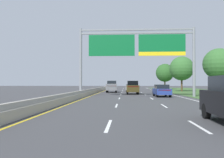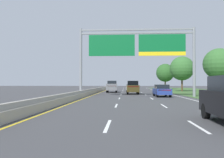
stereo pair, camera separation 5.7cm
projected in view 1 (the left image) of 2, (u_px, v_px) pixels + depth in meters
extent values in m
plane|color=#3D3D3F|center=(134.00, 95.00, 34.56)|extent=(220.00, 220.00, 0.00)
cube|color=white|center=(109.00, 125.00, 10.20)|extent=(0.14, 3.00, 0.01)
cube|color=white|center=(117.00, 106.00, 19.19)|extent=(0.14, 3.00, 0.01)
cube|color=white|center=(119.00, 98.00, 28.17)|extent=(0.14, 3.00, 0.01)
cube|color=white|center=(121.00, 95.00, 37.16)|extent=(0.14, 3.00, 0.01)
cube|color=white|center=(122.00, 92.00, 46.14)|extent=(0.14, 3.00, 0.01)
cube|color=white|center=(122.00, 91.00, 55.13)|extent=(0.14, 3.00, 0.01)
cube|color=white|center=(123.00, 90.00, 64.11)|extent=(0.14, 3.00, 0.01)
cube|color=white|center=(123.00, 89.00, 73.10)|extent=(0.14, 3.00, 0.01)
cube|color=white|center=(123.00, 88.00, 82.08)|extent=(0.14, 3.00, 0.01)
cube|color=white|center=(198.00, 126.00, 10.00)|extent=(0.14, 3.00, 0.01)
cube|color=white|center=(164.00, 106.00, 18.98)|extent=(0.14, 3.00, 0.01)
cube|color=white|center=(152.00, 98.00, 27.97)|extent=(0.14, 3.00, 0.01)
cube|color=white|center=(145.00, 95.00, 36.95)|extent=(0.14, 3.00, 0.01)
cube|color=white|center=(141.00, 92.00, 45.94)|extent=(0.14, 3.00, 0.01)
cube|color=white|center=(139.00, 91.00, 54.92)|extent=(0.14, 3.00, 0.01)
cube|color=white|center=(137.00, 90.00, 63.91)|extent=(0.14, 3.00, 0.01)
cube|color=white|center=(136.00, 89.00, 72.89)|extent=(0.14, 3.00, 0.01)
cube|color=white|center=(134.00, 88.00, 81.88)|extent=(0.14, 3.00, 0.01)
cube|color=white|center=(176.00, 96.00, 34.23)|extent=(0.16, 106.00, 0.01)
cube|color=gold|center=(92.00, 95.00, 34.89)|extent=(0.16, 106.00, 0.01)
cube|color=#A8A399|center=(87.00, 93.00, 34.93)|extent=(0.60, 110.00, 0.55)
cube|color=#A8A399|center=(87.00, 90.00, 34.94)|extent=(0.25, 110.00, 0.30)
cylinder|color=gray|center=(81.00, 62.00, 32.17)|extent=(0.36, 0.36, 8.97)
cylinder|color=gray|center=(194.00, 62.00, 31.35)|extent=(0.36, 0.36, 8.97)
cube|color=gray|center=(137.00, 30.00, 31.83)|extent=(14.70, 0.24, 0.20)
cube|color=gray|center=(137.00, 33.00, 31.82)|extent=(14.70, 0.24, 0.20)
cube|color=#0C602D|center=(112.00, 45.00, 31.79)|extent=(6.00, 0.12, 2.77)
cube|color=#0C602D|center=(162.00, 43.00, 31.44)|extent=(6.00, 0.12, 2.27)
cube|color=yellow|center=(162.00, 54.00, 31.42)|extent=(6.00, 0.12, 0.50)
cube|color=slate|center=(112.00, 87.00, 46.46)|extent=(2.16, 5.46, 1.00)
cube|color=black|center=(112.00, 83.00, 47.33)|extent=(1.78, 1.95, 0.78)
cube|color=#B21414|center=(111.00, 86.00, 43.81)|extent=(1.68, 0.13, 0.12)
cube|color=slate|center=(111.00, 84.00, 44.74)|extent=(2.06, 2.00, 0.20)
cylinder|color=black|center=(108.00, 90.00, 48.31)|extent=(0.32, 0.85, 0.84)
cylinder|color=black|center=(116.00, 90.00, 48.27)|extent=(0.32, 0.85, 0.84)
cylinder|color=black|center=(107.00, 90.00, 44.64)|extent=(0.32, 0.85, 0.84)
cylinder|color=black|center=(116.00, 90.00, 44.60)|extent=(0.32, 0.85, 0.84)
cube|color=#A38438|center=(132.00, 88.00, 39.12)|extent=(1.96, 4.72, 1.05)
cube|color=black|center=(132.00, 83.00, 38.99)|extent=(1.67, 3.02, 0.68)
cube|color=#B21414|center=(133.00, 87.00, 36.82)|extent=(1.60, 0.10, 0.12)
cylinder|color=black|center=(127.00, 91.00, 40.74)|extent=(0.27, 0.76, 0.76)
cylinder|color=black|center=(137.00, 91.00, 40.67)|extent=(0.27, 0.76, 0.76)
cylinder|color=black|center=(128.00, 92.00, 37.55)|extent=(0.27, 0.76, 0.76)
cylinder|color=black|center=(138.00, 92.00, 37.48)|extent=(0.27, 0.76, 0.76)
cylinder|color=black|center=(206.00, 111.00, 12.23)|extent=(0.28, 0.77, 0.76)
cube|color=navy|center=(162.00, 91.00, 31.66)|extent=(1.91, 4.44, 0.72)
cube|color=black|center=(162.00, 87.00, 31.62)|extent=(1.61, 2.33, 0.52)
cube|color=#B21414|center=(165.00, 90.00, 29.51)|extent=(1.53, 0.11, 0.12)
cylinder|color=black|center=(154.00, 94.00, 33.18)|extent=(0.23, 0.66, 0.66)
cylinder|color=black|center=(166.00, 94.00, 33.12)|extent=(0.23, 0.66, 0.66)
cylinder|color=black|center=(157.00, 95.00, 30.19)|extent=(0.23, 0.66, 0.66)
cylinder|color=black|center=(170.00, 95.00, 30.13)|extent=(0.23, 0.66, 0.66)
cube|color=#B2B5BA|center=(130.00, 88.00, 50.73)|extent=(1.88, 4.42, 0.72)
cube|color=black|center=(130.00, 85.00, 50.69)|extent=(1.60, 2.32, 0.52)
cube|color=#B21414|center=(130.00, 87.00, 48.58)|extent=(1.53, 0.10, 0.12)
cylinder|color=black|center=(127.00, 90.00, 52.27)|extent=(0.23, 0.66, 0.66)
cylinder|color=black|center=(134.00, 90.00, 52.16)|extent=(0.23, 0.66, 0.66)
cylinder|color=black|center=(126.00, 90.00, 49.29)|extent=(0.23, 0.66, 0.66)
cylinder|color=black|center=(134.00, 90.00, 49.18)|extent=(0.23, 0.66, 0.66)
cylinder|color=#4C3823|center=(219.00, 86.00, 33.54)|extent=(0.36, 0.36, 2.69)
sphere|color=#33662D|center=(219.00, 64.00, 33.59)|extent=(4.30, 4.30, 4.30)
cylinder|color=#4C3823|center=(182.00, 85.00, 51.27)|extent=(0.36, 0.36, 2.81)
sphere|color=#33662D|center=(182.00, 68.00, 51.33)|extent=(5.07, 5.07, 5.07)
cylinder|color=#4C3823|center=(165.00, 85.00, 68.22)|extent=(0.36, 0.36, 2.60)
sphere|color=#285623|center=(165.00, 73.00, 68.27)|extent=(5.05, 5.05, 5.05)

